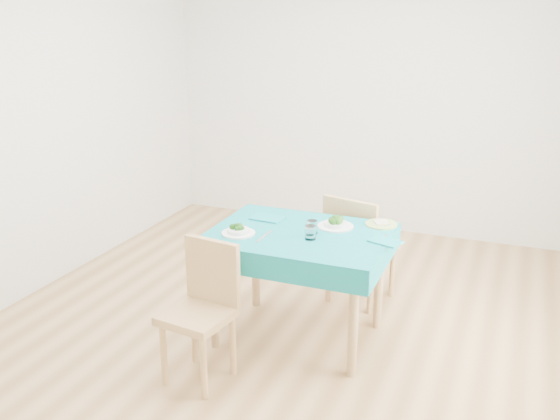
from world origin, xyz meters
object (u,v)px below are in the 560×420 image
at_px(table, 299,286).
at_px(bowl_near, 238,229).
at_px(chair_far, 362,232).
at_px(side_plate, 381,224).
at_px(bowl_far, 336,222).
at_px(chair_near, 197,310).

xyz_separation_m(table, bowl_near, (-0.36, -0.17, 0.41)).
height_order(table, chair_far, chair_far).
bearing_deg(table, side_plate, 37.07).
relative_size(bowl_near, bowl_far, 0.91).
height_order(bowl_near, side_plate, bowl_near).
xyz_separation_m(table, chair_far, (0.24, 0.73, 0.17)).
xyz_separation_m(bowl_far, side_plate, (0.27, 0.16, -0.03)).
height_order(bowl_far, side_plate, bowl_far).
distance_m(bowl_near, side_plate, 0.97).
bearing_deg(chair_far, bowl_near, 70.90).
xyz_separation_m(chair_far, side_plate, (0.22, -0.38, 0.22)).
relative_size(chair_near, side_plate, 4.30).
bearing_deg(side_plate, table, -142.93).
distance_m(chair_far, bowl_far, 0.59).
relative_size(chair_near, chair_far, 0.85).
relative_size(chair_far, side_plate, 5.04).
xyz_separation_m(table, side_plate, (0.46, 0.35, 0.38)).
bearing_deg(bowl_near, table, 25.76).
relative_size(table, side_plate, 5.24).
xyz_separation_m(chair_near, side_plate, (0.84, 1.05, 0.30)).
height_order(table, side_plate, side_plate).
xyz_separation_m(chair_far, bowl_near, (-0.59, -0.90, 0.24)).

